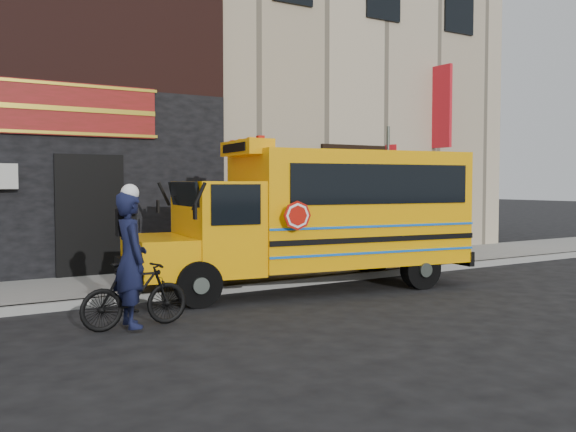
# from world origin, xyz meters

# --- Properties ---
(ground) EXTENTS (120.00, 120.00, 0.00)m
(ground) POSITION_xyz_m (0.00, 0.00, 0.00)
(ground) COLOR black
(ground) RESTS_ON ground
(curb) EXTENTS (40.00, 0.20, 0.15)m
(curb) POSITION_xyz_m (0.00, 2.60, 0.07)
(curb) COLOR gray
(curb) RESTS_ON ground
(sidewalk) EXTENTS (40.00, 3.00, 0.15)m
(sidewalk) POSITION_xyz_m (0.00, 4.10, 0.07)
(sidewalk) COLOR slate
(sidewalk) RESTS_ON ground
(building) EXTENTS (20.00, 10.70, 12.00)m
(building) POSITION_xyz_m (-0.04, 10.45, 6.13)
(building) COLOR tan
(building) RESTS_ON sidewalk
(school_bus) EXTENTS (7.12, 3.04, 2.92)m
(school_bus) POSITION_xyz_m (0.50, 2.12, 1.51)
(school_bus) COLOR black
(school_bus) RESTS_ON ground
(sign_pole) EXTENTS (0.11, 0.30, 3.45)m
(sign_pole) POSITION_xyz_m (3.17, 3.12, 1.89)
(sign_pole) COLOR #404842
(sign_pole) RESTS_ON ground
(bicycle) EXTENTS (1.63, 0.50, 0.97)m
(bicycle) POSITION_xyz_m (-3.85, 0.67, 0.49)
(bicycle) COLOR black
(bicycle) RESTS_ON ground
(cyclist) EXTENTS (0.49, 0.73, 1.95)m
(cyclist) POSITION_xyz_m (-3.94, 0.57, 0.97)
(cyclist) COLOR black
(cyclist) RESTS_ON ground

